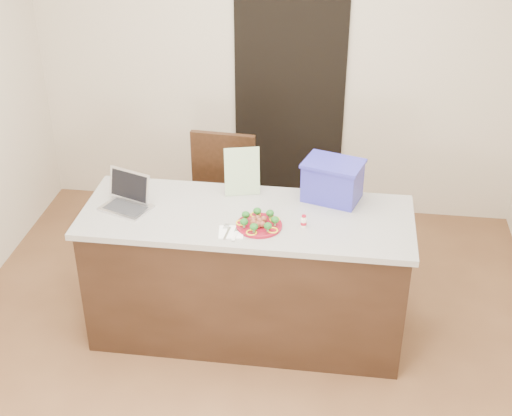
# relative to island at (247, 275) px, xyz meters

# --- Properties ---
(ground) EXTENTS (4.00, 4.00, 0.00)m
(ground) POSITION_rel_island_xyz_m (0.00, -0.25, -0.46)
(ground) COLOR brown
(ground) RESTS_ON ground
(room_shell) EXTENTS (4.00, 4.00, 4.00)m
(room_shell) POSITION_rel_island_xyz_m (0.00, -0.25, 1.16)
(room_shell) COLOR white
(room_shell) RESTS_ON ground
(doorway) EXTENTS (0.90, 0.02, 2.00)m
(doorway) POSITION_rel_island_xyz_m (0.10, 1.73, 0.54)
(doorway) COLOR black
(doorway) RESTS_ON ground
(island) EXTENTS (2.06, 0.76, 0.92)m
(island) POSITION_rel_island_xyz_m (0.00, 0.00, 0.00)
(island) COLOR black
(island) RESTS_ON ground
(plate) EXTENTS (0.28, 0.28, 0.02)m
(plate) POSITION_rel_island_xyz_m (0.10, -0.13, 0.47)
(plate) COLOR maroon
(plate) RESTS_ON island
(meatballs) EXTENTS (0.10, 0.11, 0.04)m
(meatballs) POSITION_rel_island_xyz_m (0.09, -0.13, 0.49)
(meatballs) COLOR brown
(meatballs) RESTS_ON plate
(broccoli) EXTENTS (0.23, 0.23, 0.04)m
(broccoli) POSITION_rel_island_xyz_m (0.10, -0.13, 0.51)
(broccoli) COLOR #134915
(broccoli) RESTS_ON plate
(pepper_rings) EXTENTS (0.26, 0.27, 0.01)m
(pepper_rings) POSITION_rel_island_xyz_m (0.10, -0.13, 0.48)
(pepper_rings) COLOR gold
(pepper_rings) RESTS_ON plate
(napkin) EXTENTS (0.16, 0.16, 0.01)m
(napkin) POSITION_rel_island_xyz_m (-0.06, -0.22, 0.46)
(napkin) COLOR white
(napkin) RESTS_ON island
(fork) EXTENTS (0.04, 0.17, 0.00)m
(fork) POSITION_rel_island_xyz_m (-0.08, -0.21, 0.47)
(fork) COLOR #A9AAAD
(fork) RESTS_ON napkin
(knife) EXTENTS (0.03, 0.21, 0.01)m
(knife) POSITION_rel_island_xyz_m (-0.03, -0.24, 0.47)
(knife) COLOR white
(knife) RESTS_ON napkin
(yogurt_bottle) EXTENTS (0.04, 0.04, 0.08)m
(yogurt_bottle) POSITION_rel_island_xyz_m (0.36, -0.10, 0.49)
(yogurt_bottle) COLOR white
(yogurt_bottle) RESTS_ON island
(laptop) EXTENTS (0.35, 0.33, 0.21)m
(laptop) POSITION_rel_island_xyz_m (-0.76, 0.01, 0.51)
(laptop) COLOR silver
(laptop) RESTS_ON island
(leaflet) EXTENTS (0.23, 0.10, 0.32)m
(leaflet) POSITION_rel_island_xyz_m (-0.06, 0.26, 0.62)
(leaflet) COLOR silver
(leaflet) RESTS_ON island
(blue_box) EXTENTS (0.42, 0.35, 0.26)m
(blue_box) POSITION_rel_island_xyz_m (0.51, 0.27, 0.59)
(blue_box) COLOR #2C2A9A
(blue_box) RESTS_ON island
(chair) EXTENTS (0.50, 0.51, 1.07)m
(chair) POSITION_rel_island_xyz_m (-0.30, 0.73, 0.15)
(chair) COLOR #371E10
(chair) RESTS_ON ground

